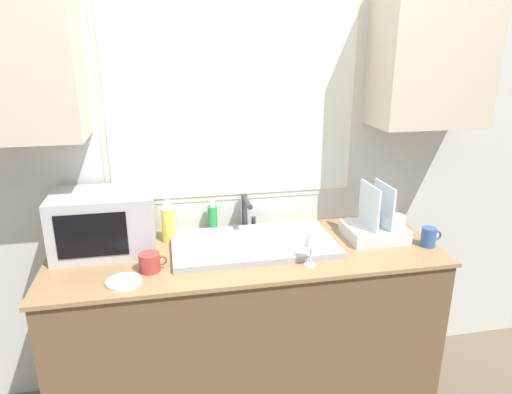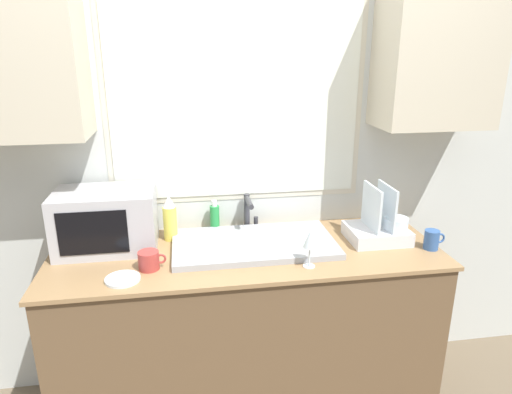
% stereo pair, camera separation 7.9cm
% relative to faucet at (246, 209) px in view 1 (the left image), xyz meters
% --- Properties ---
extents(countertop, '(1.88, 0.68, 0.92)m').
position_rel_faucet_xyz_m(countertop, '(-0.05, -0.25, -0.58)').
color(countertop, brown).
rests_on(countertop, ground_plane).
extents(wall_back, '(6.00, 0.38, 2.60)m').
position_rel_faucet_xyz_m(wall_back, '(-0.05, 0.06, 0.38)').
color(wall_back, silver).
rests_on(wall_back, ground_plane).
extents(sink_basin, '(0.80, 0.44, 0.03)m').
position_rel_faucet_xyz_m(sink_basin, '(-0.00, -0.22, -0.10)').
color(sink_basin, '#9EA0A5').
rests_on(sink_basin, countertop).
extents(faucet, '(0.08, 0.18, 0.19)m').
position_rel_faucet_xyz_m(faucet, '(0.00, 0.00, 0.00)').
color(faucet, '#333338').
rests_on(faucet, countertop).
extents(microwave, '(0.47, 0.32, 0.29)m').
position_rel_faucet_xyz_m(microwave, '(-0.71, -0.12, 0.03)').
color(microwave, '#B2B2B7').
rests_on(microwave, countertop).
extents(dish_rack, '(0.29, 0.25, 0.29)m').
position_rel_faucet_xyz_m(dish_rack, '(0.64, -0.24, -0.05)').
color(dish_rack, silver).
rests_on(dish_rack, countertop).
extents(spray_bottle, '(0.07, 0.07, 0.24)m').
position_rel_faucet_xyz_m(spray_bottle, '(-0.41, -0.06, -0.00)').
color(spray_bottle, '#D8CC4C').
rests_on(spray_bottle, countertop).
extents(soap_bottle, '(0.05, 0.05, 0.17)m').
position_rel_faucet_xyz_m(soap_bottle, '(-0.18, 0.02, -0.04)').
color(soap_bottle, '#268C3F').
rests_on(soap_bottle, countertop).
extents(mug_near_sink, '(0.12, 0.09, 0.08)m').
position_rel_faucet_xyz_m(mug_near_sink, '(-0.50, -0.38, -0.08)').
color(mug_near_sink, '#A53833').
rests_on(mug_near_sink, countertop).
extents(wine_glass, '(0.06, 0.06, 0.17)m').
position_rel_faucet_xyz_m(wine_glass, '(0.21, -0.47, 0.01)').
color(wine_glass, silver).
rests_on(wine_glass, countertop).
extents(mug_by_rack, '(0.11, 0.07, 0.10)m').
position_rel_faucet_xyz_m(mug_by_rack, '(0.85, -0.38, -0.07)').
color(mug_by_rack, '#335999').
rests_on(mug_by_rack, countertop).
extents(small_plate, '(0.15, 0.15, 0.01)m').
position_rel_faucet_xyz_m(small_plate, '(-0.61, -0.47, -0.11)').
color(small_plate, silver).
rests_on(small_plate, countertop).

